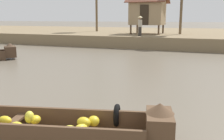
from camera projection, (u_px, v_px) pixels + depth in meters
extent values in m
plane|color=#665B4C|center=(103.00, 75.00, 11.55)|extent=(300.00, 300.00, 0.00)
cube|color=#7F6B4C|center=(170.00, 36.00, 29.58)|extent=(160.00, 20.00, 0.99)
cube|color=brown|center=(52.00, 137.00, 5.45)|extent=(4.05, 1.96, 0.12)
cube|color=brown|center=(59.00, 116.00, 5.87)|extent=(3.82, 1.02, 0.40)
cube|color=brown|center=(42.00, 135.00, 4.92)|extent=(3.82, 1.02, 0.40)
cube|color=brown|center=(159.00, 127.00, 5.12)|extent=(0.71, 0.99, 0.57)
cone|color=brown|center=(160.00, 108.00, 5.04)|extent=(0.68, 0.68, 0.20)
cube|color=brown|center=(13.00, 122.00, 5.49)|extent=(0.42, 0.97, 0.05)
torus|color=black|center=(117.00, 115.00, 5.82)|extent=(0.24, 0.53, 0.52)
ellipsoid|color=yellow|center=(94.00, 121.00, 5.52)|extent=(0.36, 0.37, 0.22)
ellipsoid|color=yellow|center=(98.00, 133.00, 5.00)|extent=(0.35, 0.33, 0.21)
ellipsoid|color=yellow|center=(26.00, 130.00, 5.16)|extent=(0.27, 0.26, 0.19)
ellipsoid|color=yellow|center=(69.00, 131.00, 5.03)|extent=(0.32, 0.36, 0.20)
ellipsoid|color=yellow|center=(17.00, 128.00, 5.18)|extent=(0.39, 0.32, 0.24)
ellipsoid|color=yellow|center=(84.00, 122.00, 5.40)|extent=(0.35, 0.29, 0.22)
ellipsoid|color=yellow|center=(81.00, 130.00, 5.04)|extent=(0.32, 0.38, 0.23)
ellipsoid|color=yellow|center=(30.00, 117.00, 5.48)|extent=(0.30, 0.31, 0.27)
ellipsoid|color=yellow|center=(5.00, 120.00, 5.47)|extent=(0.31, 0.21, 0.19)
ellipsoid|color=yellow|center=(35.00, 120.00, 5.52)|extent=(0.25, 0.27, 0.18)
cube|color=#473323|center=(10.00, 52.00, 16.04)|extent=(1.12, 1.11, 0.66)
cone|color=#473323|center=(10.00, 45.00, 15.96)|extent=(0.79, 0.79, 0.20)
cylinder|color=#4C3826|center=(131.00, 30.00, 24.23)|extent=(0.16, 0.16, 0.85)
cylinder|color=#4C3826|center=(159.00, 30.00, 23.32)|extent=(0.16, 0.16, 0.85)
cylinder|color=#4C3826|center=(137.00, 29.00, 26.28)|extent=(0.16, 0.16, 0.85)
cylinder|color=#4C3826|center=(163.00, 29.00, 25.37)|extent=(0.16, 0.16, 0.85)
cube|color=#9E8460|center=(148.00, 13.00, 24.50)|extent=(3.01, 2.64, 2.20)
cube|color=#2D2319|center=(144.00, 15.00, 23.31)|extent=(0.80, 0.04, 1.80)
cylinder|color=brown|center=(182.00, 3.00, 23.84)|extent=(0.24, 0.24, 5.72)
cylinder|color=brown|center=(97.00, 5.00, 28.88)|extent=(0.24, 0.24, 5.85)
cylinder|color=#332D28|center=(140.00, 32.00, 21.75)|extent=(0.28, 0.28, 0.75)
cylinder|color=#B7AD99|center=(140.00, 23.00, 21.62)|extent=(0.34, 0.34, 0.60)
sphere|color=#9E7556|center=(140.00, 18.00, 21.53)|extent=(0.22, 0.22, 0.22)
cone|color=tan|center=(140.00, 17.00, 21.51)|extent=(0.44, 0.44, 0.14)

